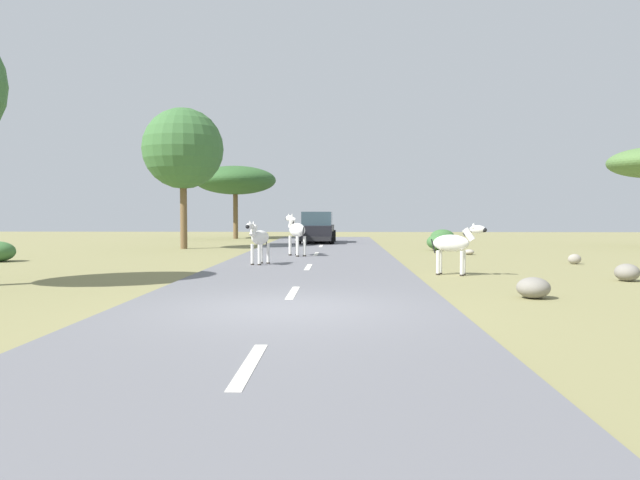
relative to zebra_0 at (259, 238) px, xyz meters
The scene contains 15 objects.
ground_plane 9.10m from the zebra_0, 79.29° to the right, with size 90.00×90.00×0.00m, color olive.
road 9.09m from the zebra_0, 79.61° to the right, with size 6.00×64.00×0.05m, color slate.
lane_markings 10.07m from the zebra_0, 80.64° to the right, with size 0.16×56.00×0.01m.
zebra_0 is the anchor object (origin of this frame).
zebra_1 4.18m from the zebra_0, 77.57° to the left, with size 1.04×1.62×1.65m.
zebra_2 6.34m from the zebra_0, 25.18° to the right, with size 1.45×0.82×1.44m.
car_0 14.76m from the zebra_0, 84.96° to the left, with size 2.08×4.37×1.74m.
tree_2 11.26m from the zebra_0, 117.53° to the left, with size 3.84×3.84×6.71m.
tree_3 21.66m from the zebra_0, 101.88° to the left, with size 5.41×5.41×4.86m.
bush_0 17.07m from the zebra_0, 60.68° to the left, with size 1.33×1.20×0.80m, color #386633.
bush_2 11.12m from the zebra_0, 49.54° to the left, with size 1.30×1.17×0.78m, color #386633.
rock_1 9.72m from the zebra_0, 35.47° to the left, with size 0.42×0.37×0.22m, color #A89E8C.
rock_2 9.70m from the zebra_0, 48.05° to the right, with size 0.66×0.67×0.42m, color gray.
rock_3 10.60m from the zebra_0, 22.31° to the right, with size 0.59×0.63×0.44m, color gray.
rock_4 10.53m from the zebra_0, ahead, with size 0.43×0.31×0.34m, color gray.
Camera 1 is at (0.94, -10.47, 1.70)m, focal length 34.03 mm.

